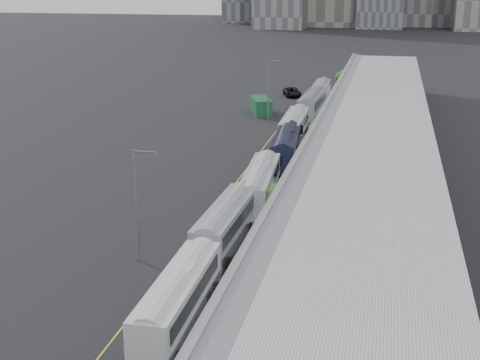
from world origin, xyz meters
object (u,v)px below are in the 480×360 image
(bus_4, at_px, (260,189))
(suv, at_px, (292,92))
(bus_8, at_px, (320,94))
(bus_6, at_px, (294,129))
(street_lamp_far, at_px, (269,87))
(bus_3, at_px, (226,228))
(shipping_container, at_px, (261,106))
(street_lamp_near, at_px, (138,198))
(bus_5, at_px, (286,150))
(bus_2, at_px, (179,304))
(bus_7, at_px, (312,106))

(bus_4, distance_m, suv, 63.69)
(bus_8, bearing_deg, bus_6, -91.63)
(bus_4, bearing_deg, street_lamp_far, 95.27)
(bus_8, bearing_deg, bus_3, -91.29)
(shipping_container, bearing_deg, street_lamp_near, -109.03)
(bus_5, relative_size, bus_8, 1.06)
(bus_5, height_order, street_lamp_near, street_lamp_near)
(bus_2, relative_size, bus_4, 0.93)
(bus_2, xyz_separation_m, suv, (-5.66, 88.30, -0.71))
(shipping_container, bearing_deg, suv, 61.03)
(bus_2, relative_size, bus_3, 0.98)
(bus_7, xyz_separation_m, street_lamp_near, (-6.45, -60.74, 3.55))
(street_lamp_far, bearing_deg, bus_8, 72.15)
(bus_7, height_order, bus_8, bus_7)
(bus_7, xyz_separation_m, street_lamp_far, (-6.03, -5.92, 3.81))
(bus_6, bearing_deg, shipping_container, 113.49)
(street_lamp_near, bearing_deg, bus_8, 85.00)
(bus_8, relative_size, suv, 2.13)
(bus_6, bearing_deg, bus_4, -90.11)
(bus_3, bearing_deg, street_lamp_near, -140.51)
(bus_2, distance_m, bus_6, 52.55)
(bus_3, bearing_deg, suv, 95.42)
(bus_2, height_order, bus_4, bus_4)
(bus_8, relative_size, street_lamp_near, 1.41)
(bus_2, bearing_deg, bus_6, 89.42)
(bus_2, distance_m, bus_5, 40.83)
(street_lamp_near, bearing_deg, bus_2, -56.23)
(bus_5, distance_m, street_lamp_near, 32.53)
(bus_7, relative_size, street_lamp_far, 1.44)
(bus_3, height_order, bus_8, bus_3)
(bus_2, relative_size, shipping_container, 1.86)
(bus_3, bearing_deg, shipping_container, 99.34)
(bus_8, height_order, street_lamp_near, street_lamp_near)
(bus_5, height_order, bus_8, bus_5)
(bus_6, distance_m, suv, 36.18)
(shipping_container, bearing_deg, bus_4, -100.12)
(bus_5, distance_m, shipping_container, 30.55)
(street_lamp_far, height_order, suv, street_lamp_far)
(bus_6, xyz_separation_m, suv, (-5.53, 35.75, -0.82))
(bus_4, relative_size, bus_6, 1.00)
(bus_7, xyz_separation_m, bus_8, (-0.02, 12.72, -0.13))
(bus_4, xyz_separation_m, street_lamp_near, (-6.60, -15.69, 3.61))
(bus_3, bearing_deg, bus_4, 87.74)
(bus_6, bearing_deg, street_lamp_near, -99.21)
(street_lamp_near, relative_size, street_lamp_far, 0.95)
(bus_3, height_order, bus_4, bus_4)
(bus_2, distance_m, suv, 88.48)
(street_lamp_far, bearing_deg, street_lamp_near, -90.44)
(bus_5, height_order, suv, bus_5)
(bus_5, relative_size, bus_6, 1.01)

